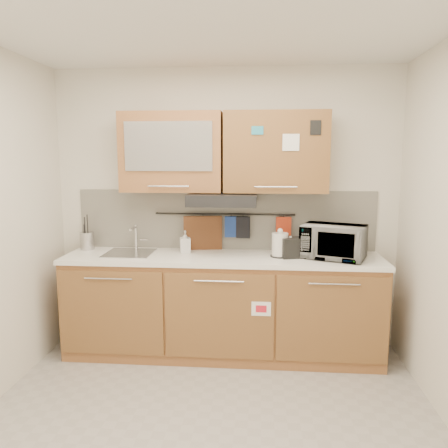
# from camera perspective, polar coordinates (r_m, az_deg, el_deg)

# --- Properties ---
(floor) EXTENTS (3.20, 3.20, 0.00)m
(floor) POSITION_cam_1_polar(r_m,az_deg,el_deg) (3.17, -2.31, -25.72)
(floor) COLOR #9E9993
(floor) RESTS_ON ground
(ceiling) EXTENTS (3.20, 3.20, 0.00)m
(ceiling) POSITION_cam_1_polar(r_m,az_deg,el_deg) (2.73, -2.69, 25.97)
(ceiling) COLOR white
(ceiling) RESTS_ON wall_back
(wall_back) EXTENTS (3.20, 0.00, 3.20)m
(wall_back) POSITION_cam_1_polar(r_m,az_deg,el_deg) (4.13, 0.14, 1.95)
(wall_back) COLOR silver
(wall_back) RESTS_ON ground
(base_cabinet) EXTENTS (2.80, 0.64, 0.88)m
(base_cabinet) POSITION_cam_1_polar(r_m,az_deg,el_deg) (4.04, -0.22, -11.28)
(base_cabinet) COLOR #A96D3C
(base_cabinet) RESTS_ON floor
(countertop) EXTENTS (2.82, 0.62, 0.04)m
(countertop) POSITION_cam_1_polar(r_m,az_deg,el_deg) (3.90, -0.23, -4.45)
(countertop) COLOR white
(countertop) RESTS_ON base_cabinet
(backsplash) EXTENTS (2.80, 0.02, 0.56)m
(backsplash) POSITION_cam_1_polar(r_m,az_deg,el_deg) (4.13, 0.13, 0.55)
(backsplash) COLOR silver
(backsplash) RESTS_ON countertop
(upper_cabinets) EXTENTS (1.82, 0.37, 0.70)m
(upper_cabinets) POSITION_cam_1_polar(r_m,az_deg,el_deg) (3.92, -0.14, 9.35)
(upper_cabinets) COLOR #A96D3C
(upper_cabinets) RESTS_ON wall_back
(range_hood) EXTENTS (0.60, 0.46, 0.10)m
(range_hood) POSITION_cam_1_polar(r_m,az_deg,el_deg) (3.87, -0.16, 3.27)
(range_hood) COLOR black
(range_hood) RESTS_ON upper_cabinets
(sink) EXTENTS (0.42, 0.40, 0.26)m
(sink) POSITION_cam_1_polar(r_m,az_deg,el_deg) (4.07, -12.23, -3.73)
(sink) COLOR silver
(sink) RESTS_ON countertop
(utensil_rail) EXTENTS (1.30, 0.02, 0.02)m
(utensil_rail) POSITION_cam_1_polar(r_m,az_deg,el_deg) (4.09, 0.09, 1.31)
(utensil_rail) COLOR black
(utensil_rail) RESTS_ON backsplash
(utensil_crock) EXTENTS (0.13, 0.13, 0.33)m
(utensil_crock) POSITION_cam_1_polar(r_m,az_deg,el_deg) (4.34, -17.43, -2.07)
(utensil_crock) COLOR #B6B6BB
(utensil_crock) RESTS_ON countertop
(kettle) EXTENTS (0.18, 0.16, 0.25)m
(kettle) POSITION_cam_1_polar(r_m,az_deg,el_deg) (3.87, 7.33, -2.80)
(kettle) COLOR silver
(kettle) RESTS_ON countertop
(toaster) EXTENTS (0.26, 0.19, 0.18)m
(toaster) POSITION_cam_1_polar(r_m,az_deg,el_deg) (3.86, 9.14, -3.01)
(toaster) COLOR black
(toaster) RESTS_ON countertop
(microwave) EXTENTS (0.62, 0.52, 0.29)m
(microwave) POSITION_cam_1_polar(r_m,az_deg,el_deg) (3.89, 14.10, -2.25)
(microwave) COLOR #999999
(microwave) RESTS_ON countertop
(soap_bottle) EXTENTS (0.11, 0.11, 0.20)m
(soap_bottle) POSITION_cam_1_polar(r_m,az_deg,el_deg) (4.01, -5.10, -2.32)
(soap_bottle) COLOR #999999
(soap_bottle) RESTS_ON countertop
(cutting_board) EXTENTS (0.36, 0.08, 0.45)m
(cutting_board) POSITION_cam_1_polar(r_m,az_deg,el_deg) (4.13, -2.77, -2.04)
(cutting_board) COLOR brown
(cutting_board) RESTS_ON utensil_rail
(oven_mitt) EXTENTS (0.12, 0.04, 0.20)m
(oven_mitt) POSITION_cam_1_polar(r_m,az_deg,el_deg) (4.08, 0.92, -0.37)
(oven_mitt) COLOR navy
(oven_mitt) RESTS_ON utensil_rail
(dark_pouch) EXTENTS (0.13, 0.05, 0.20)m
(dark_pouch) POSITION_cam_1_polar(r_m,az_deg,el_deg) (4.08, 2.50, -0.44)
(dark_pouch) COLOR black
(dark_pouch) RESTS_ON utensil_rail
(pot_holder) EXTENTS (0.14, 0.03, 0.17)m
(pot_holder) POSITION_cam_1_polar(r_m,az_deg,el_deg) (4.08, 7.78, -0.30)
(pot_holder) COLOR #AF3017
(pot_holder) RESTS_ON utensil_rail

